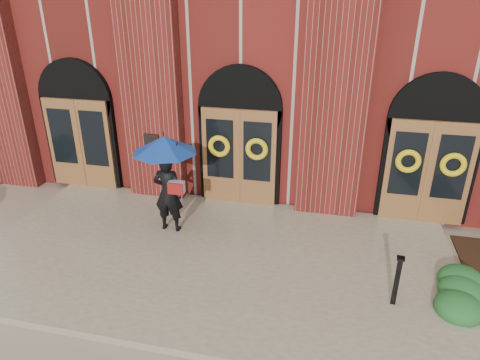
% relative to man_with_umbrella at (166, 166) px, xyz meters
% --- Properties ---
extents(ground, '(90.00, 90.00, 0.00)m').
position_rel_man_with_umbrella_xyz_m(ground, '(1.23, -0.97, -1.75)').
color(ground, gray).
rests_on(ground, ground).
extents(landing, '(10.00, 5.30, 0.15)m').
position_rel_man_with_umbrella_xyz_m(landing, '(1.23, -0.82, -1.67)').
color(landing, tan).
rests_on(landing, ground).
extents(church_building, '(16.20, 12.53, 7.00)m').
position_rel_man_with_umbrella_xyz_m(church_building, '(1.23, 7.82, 1.75)').
color(church_building, maroon).
rests_on(church_building, ground).
extents(man_with_umbrella, '(1.45, 1.45, 2.28)m').
position_rel_man_with_umbrella_xyz_m(man_with_umbrella, '(0.00, 0.00, 0.00)').
color(man_with_umbrella, black).
rests_on(man_with_umbrella, landing).
extents(metal_post, '(0.15, 0.15, 0.98)m').
position_rel_man_with_umbrella_xyz_m(metal_post, '(4.85, -1.55, -1.08)').
color(metal_post, black).
rests_on(metal_post, landing).
extents(hedge_front_right, '(1.29, 1.11, 0.46)m').
position_rel_man_with_umbrella_xyz_m(hedge_front_right, '(6.33, -1.09, -1.52)').
color(hedge_front_right, '#1E5422').
rests_on(hedge_front_right, ground).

